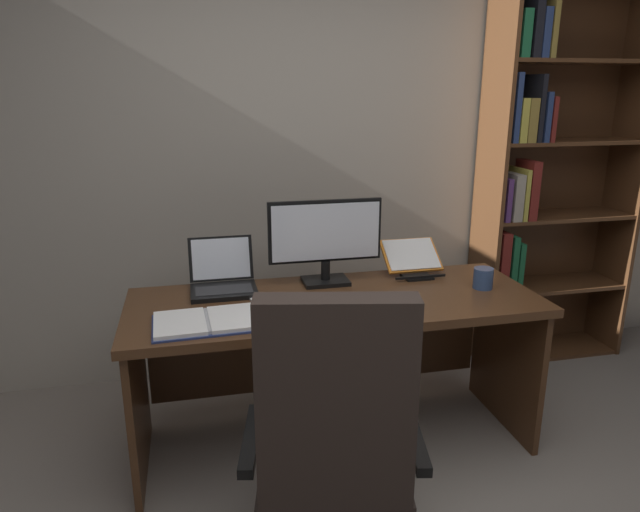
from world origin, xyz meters
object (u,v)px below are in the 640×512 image
(computer_mouse, at_px, (409,298))
(open_binder, at_px, (207,321))
(office_chair, at_px, (334,466))
(keyboard, at_px, (343,305))
(monitor, at_px, (325,241))
(pen, at_px, (277,302))
(notepad, at_px, (272,304))
(coffee_mug, at_px, (483,278))
(desk, at_px, (331,332))
(bookshelf, at_px, (542,176))
(reading_stand_with_book, at_px, (412,259))
(laptop, at_px, (223,280))

(computer_mouse, bearing_deg, open_binder, -176.75)
(office_chair, xyz_separation_m, keyboard, (0.21, 0.67, 0.29))
(monitor, bearing_deg, pen, -138.37)
(notepad, bearing_deg, coffee_mug, 0.18)
(desk, distance_m, open_binder, 0.66)
(bookshelf, bearing_deg, coffee_mug, -135.96)
(monitor, height_order, keyboard, monitor)
(bookshelf, distance_m, reading_stand_with_book, 1.12)
(office_chair, relative_size, open_binder, 2.46)
(desk, relative_size, notepad, 8.85)
(coffee_mug, bearing_deg, monitor, 161.22)
(notepad, bearing_deg, office_chair, -83.62)
(coffee_mug, bearing_deg, desk, 172.16)
(monitor, bearing_deg, office_chair, -101.70)
(reading_stand_with_book, height_order, open_binder, reading_stand_with_book)
(bookshelf, height_order, reading_stand_with_book, bookshelf)
(bookshelf, xyz_separation_m, monitor, (-1.45, -0.47, -0.20))
(pen, height_order, coffee_mug, coffee_mug)
(monitor, distance_m, open_binder, 0.73)
(notepad, bearing_deg, computer_mouse, -9.21)
(office_chair, bearing_deg, desk, 88.55)
(bookshelf, distance_m, pen, 1.91)
(keyboard, xyz_separation_m, reading_stand_with_book, (0.47, 0.39, 0.07))
(desk, height_order, monitor, monitor)
(desk, height_order, computer_mouse, computer_mouse)
(keyboard, height_order, computer_mouse, computer_mouse)
(desk, distance_m, bookshelf, 1.69)
(laptop, bearing_deg, monitor, -0.42)
(laptop, xyz_separation_m, notepad, (0.20, -0.25, -0.05))
(computer_mouse, distance_m, open_binder, 0.88)
(computer_mouse, distance_m, coffee_mug, 0.43)
(open_binder, bearing_deg, coffee_mug, 4.00)
(keyboard, bearing_deg, open_binder, -175.08)
(coffee_mug, bearing_deg, reading_stand_with_book, 130.01)
(coffee_mug, bearing_deg, laptop, 168.47)
(bookshelf, height_order, computer_mouse, bookshelf)
(bookshelf, distance_m, office_chair, 2.33)
(office_chair, bearing_deg, reading_stand_with_book, 69.29)
(bookshelf, xyz_separation_m, open_binder, (-2.03, -0.86, -0.40))
(open_binder, relative_size, notepad, 2.13)
(bookshelf, bearing_deg, keyboard, -150.73)
(pen, bearing_deg, reading_stand_with_book, 21.57)
(bookshelf, bearing_deg, office_chair, -138.18)
(bookshelf, bearing_deg, computer_mouse, -144.75)
(keyboard, bearing_deg, pen, 160.71)
(open_binder, bearing_deg, pen, 23.09)
(bookshelf, relative_size, reading_stand_with_book, 7.82)
(bookshelf, height_order, office_chair, bookshelf)
(monitor, relative_size, computer_mouse, 5.31)
(reading_stand_with_book, bearing_deg, bookshelf, 23.25)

